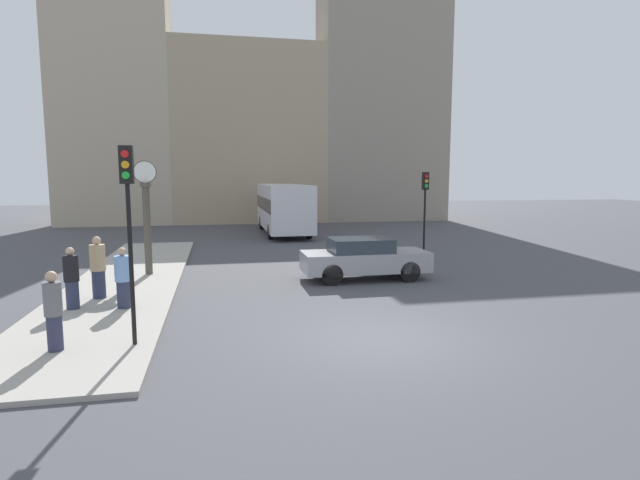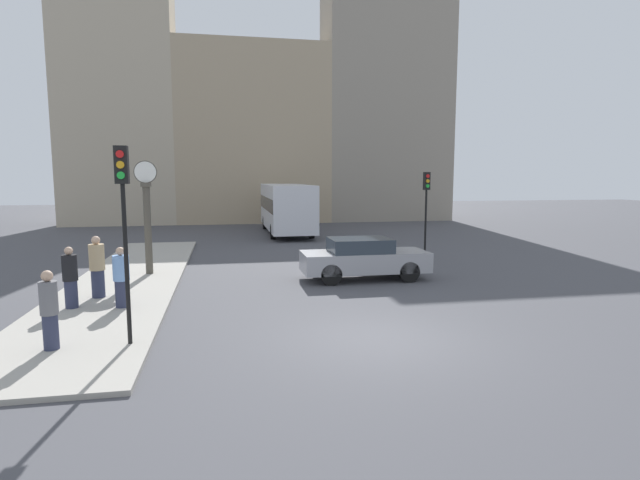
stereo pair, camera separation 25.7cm
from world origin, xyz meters
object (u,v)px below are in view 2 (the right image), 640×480
Objects in this scene: sedan_car at (364,258)px; traffic_light_far at (426,197)px; traffic_light_near at (123,205)px; pedestrian_black_jacket at (70,278)px; street_clock at (147,216)px; pedestrian_blue_stripe at (121,278)px; pedestrian_tan_coat at (97,267)px; bus_distant at (286,206)px; pedestrian_grey_jacket at (49,310)px.

sedan_car is 5.56m from traffic_light_far.
pedestrian_black_jacket is at bearing 121.76° from traffic_light_near.
street_clock reaches higher than traffic_light_far.
traffic_light_near reaches higher than pedestrian_blue_stripe.
pedestrian_tan_coat is at bearing 125.20° from pedestrian_blue_stripe.
traffic_light_far is at bearing 42.15° from traffic_light_near.
bus_distant is at bearing 63.09° from street_clock.
pedestrian_tan_coat is at bearing -114.51° from bus_distant.
street_clock is at bearing 75.16° from pedestrian_tan_coat.
traffic_light_far reaches higher than sedan_car.
sedan_car is 2.45× the size of pedestrian_tan_coat.
bus_distant reaches higher than pedestrian_tan_coat.
pedestrian_tan_coat is (-8.40, -1.51, 0.24)m from sedan_car.
pedestrian_grey_jacket is at bearing -141.39° from traffic_light_far.
traffic_light_near is at bearing -76.81° from pedestrian_blue_stripe.
pedestrian_grey_jacket is 1.00× the size of pedestrian_blue_stripe.
sedan_car is 8.01m from pedestrian_blue_stripe.
pedestrian_grey_jacket is (-8.26, -6.04, 0.16)m from sedan_car.
pedestrian_grey_jacket is at bearing -143.84° from sedan_car.
traffic_light_far is 2.33× the size of pedestrian_grey_jacket.
pedestrian_tan_coat is at bearing -157.31° from traffic_light_far.
traffic_light_near is at bearing 2.76° from pedestrian_grey_jacket.
street_clock is 2.49× the size of pedestrian_blue_stripe.
traffic_light_far is at bearing 22.69° from pedestrian_tan_coat.
bus_distant is 2.31× the size of street_clock.
street_clock reaches higher than sedan_car.
bus_distant is at bearing 74.34° from traffic_light_near.
bus_distant is 5.22× the size of pedestrian_tan_coat.
pedestrian_grey_jacket is 0.99× the size of pedestrian_black_jacket.
traffic_light_near is 2.28× the size of pedestrian_tan_coat.
traffic_light_far is (3.78, 3.58, 1.96)m from sedan_car.
sedan_car is at bearing 16.65° from pedestrian_black_jacket.
street_clock is 4.98m from pedestrian_black_jacket.
pedestrian_black_jacket is at bearing -114.25° from bus_distant.
bus_distant is at bearing 65.75° from pedestrian_black_jacket.
pedestrian_black_jacket is (-12.60, -6.22, -1.80)m from traffic_light_far.
pedestrian_blue_stripe is at bearing -6.63° from pedestrian_black_jacket.
pedestrian_tan_coat is at bearing -104.84° from street_clock.
pedestrian_blue_stripe is (-11.28, -6.37, -1.82)m from traffic_light_far.
pedestrian_grey_jacket is at bearing -103.11° from pedestrian_blue_stripe.
street_clock is at bearing -171.95° from traffic_light_far.
pedestrian_grey_jacket is 3.33m from pedestrian_blue_stripe.
bus_distant is at bearing 93.44° from sedan_car.
pedestrian_black_jacket reaches higher than pedestrian_blue_stripe.
pedestrian_blue_stripe reaches higher than pedestrian_grey_jacket.
pedestrian_black_jacket is (-1.32, 0.15, 0.02)m from pedestrian_blue_stripe.
pedestrian_grey_jacket is (-1.50, -0.07, -2.10)m from traffic_light_near.
street_clock is 2.49× the size of pedestrian_grey_jacket.
traffic_light_far is 2.11× the size of pedestrian_tan_coat.
street_clock is at bearing -116.91° from bus_distant.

